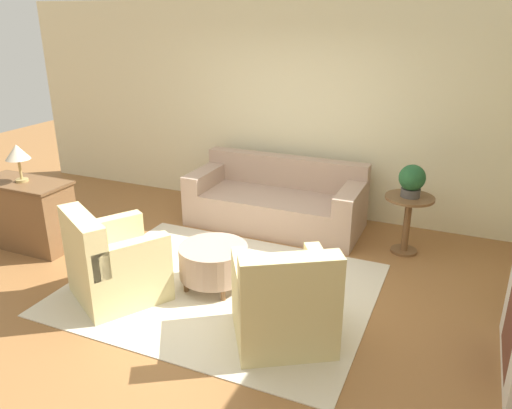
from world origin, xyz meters
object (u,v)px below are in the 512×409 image
side_table (408,215)px  table_lamp (17,153)px  couch (276,202)px  potted_plant_on_side_table (412,180)px  armchair_right (284,304)px  armchair_left (113,264)px  ottoman_table (214,261)px  dresser (28,213)px

side_table → table_lamp: bearing=-158.6°
couch → potted_plant_on_side_table: 1.78m
armchair_right → side_table: 2.27m
armchair_right → potted_plant_on_side_table: (0.70, 2.16, 0.53)m
armchair_left → armchair_right: (1.76, 0.00, 0.00)m
potted_plant_on_side_table → table_lamp: table_lamp is taller
armchair_left → armchair_right: same height
armchair_left → side_table: size_ratio=1.58×
armchair_right → side_table: (0.70, 2.16, 0.12)m
ottoman_table → table_lamp: size_ratio=1.60×
couch → armchair_right: (0.98, -2.33, 0.05)m
couch → potted_plant_on_side_table: potted_plant_on_side_table is taller
armchair_left → dresser: size_ratio=1.00×
side_table → table_lamp: size_ratio=1.59×
side_table → potted_plant_on_side_table: potted_plant_on_side_table is taller
side_table → table_lamp: (-4.13, -1.62, 0.67)m
ottoman_table → side_table: bearing=43.8°
ottoman_table → dresser: size_ratio=0.64×
armchair_left → table_lamp: 1.92m
armchair_right → dresser: size_ratio=1.00×
armchair_right → ottoman_table: armchair_right is taller
couch → side_table: (1.68, -0.17, 0.16)m
side_table → armchair_right: bearing=-107.9°
side_table → potted_plant_on_side_table: bearing=0.0°
armchair_right → side_table: bearing=72.1°
dresser → couch: bearing=36.1°
armchair_left → potted_plant_on_side_table: 3.32m
couch → side_table: couch is taller
couch → potted_plant_on_side_table: size_ratio=6.03×
couch → table_lamp: size_ratio=5.12×
armchair_right → armchair_left: bearing=180.0°
armchair_right → table_lamp: 3.56m
potted_plant_on_side_table → dresser: bearing=-158.6°
couch → table_lamp: (-2.45, -1.79, 0.84)m
ottoman_table → dresser: (-2.46, -0.02, 0.13)m
dresser → armchair_right: bearing=-9.0°
couch → ottoman_table: 1.77m
armchair_right → potted_plant_on_side_table: potted_plant_on_side_table is taller
couch → potted_plant_on_side_table: (1.68, -0.17, 0.58)m
couch → armchair_right: bearing=-67.2°
potted_plant_on_side_table → side_table: bearing=180.0°
armchair_right → dresser: armchair_right is taller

